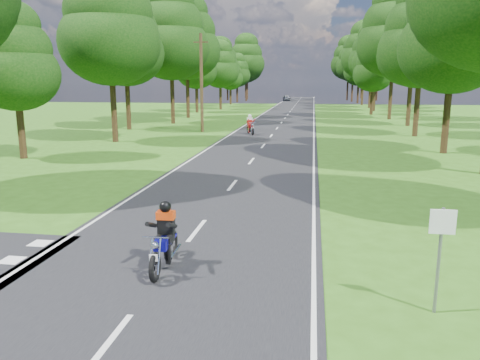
# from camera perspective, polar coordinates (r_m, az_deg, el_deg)

# --- Properties ---
(ground) EXTENTS (160.00, 160.00, 0.00)m
(ground) POSITION_cam_1_polar(r_m,az_deg,el_deg) (11.65, -7.68, -9.20)
(ground) COLOR #2D5713
(ground) RESTS_ON ground
(main_road) EXTENTS (7.00, 140.00, 0.02)m
(main_road) POSITION_cam_1_polar(r_m,az_deg,el_deg) (60.63, 5.84, 7.93)
(main_road) COLOR black
(main_road) RESTS_ON ground
(road_markings) EXTENTS (7.40, 140.00, 0.01)m
(road_markings) POSITION_cam_1_polar(r_m,az_deg,el_deg) (58.77, 5.61, 7.82)
(road_markings) COLOR silver
(road_markings) RESTS_ON main_road
(treeline) EXTENTS (40.00, 115.35, 14.78)m
(treeline) POSITION_cam_1_polar(r_m,az_deg,el_deg) (70.61, 7.65, 15.14)
(treeline) COLOR black
(treeline) RESTS_ON ground
(telegraph_pole) EXTENTS (1.20, 0.26, 8.00)m
(telegraph_pole) POSITION_cam_1_polar(r_m,az_deg,el_deg) (39.49, -4.72, 11.73)
(telegraph_pole) COLOR #382616
(telegraph_pole) RESTS_ON ground
(road_sign) EXTENTS (0.45, 0.07, 2.00)m
(road_sign) POSITION_cam_1_polar(r_m,az_deg,el_deg) (9.16, 23.26, -7.12)
(road_sign) COLOR slate
(road_sign) RESTS_ON ground
(rider_near_blue) EXTENTS (0.69, 1.86, 1.53)m
(rider_near_blue) POSITION_cam_1_polar(r_m,az_deg,el_deg) (10.72, -9.28, -6.71)
(rider_near_blue) COLOR #0F0C86
(rider_near_blue) RESTS_ON main_road
(rider_far_red) EXTENTS (1.26, 2.02, 1.59)m
(rider_far_red) POSITION_cam_1_polar(r_m,az_deg,el_deg) (37.60, 1.27, 6.80)
(rider_far_red) COLOR #B60E1A
(rider_far_red) RESTS_ON main_road
(distant_car) EXTENTS (2.17, 3.88, 1.25)m
(distant_car) POSITION_cam_1_polar(r_m,az_deg,el_deg) (104.69, 5.73, 9.94)
(distant_car) COLOR #AAACB1
(distant_car) RESTS_ON main_road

